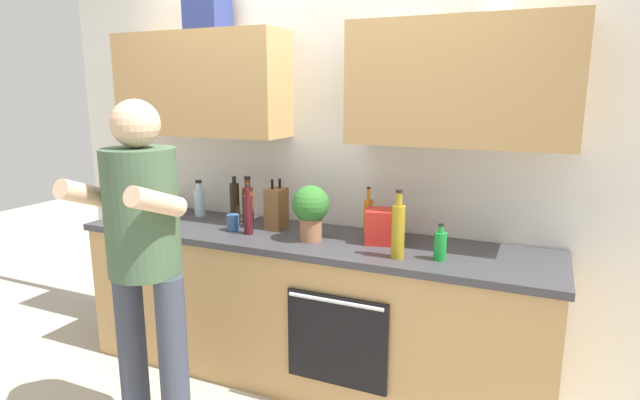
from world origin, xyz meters
TOP-DOWN VIEW (x-y plane):
  - ground_plane at (0.00, 0.00)m, footprint 12.00×12.00m
  - back_wall_unit at (0.00, 0.27)m, footprint 4.00×0.38m
  - counter at (0.00, -0.00)m, footprint 2.84×0.67m
  - person_standing at (-0.44, -0.83)m, footprint 0.49×0.45m
  - bottle_wine at (-0.33, -0.09)m, footprint 0.05×0.05m
  - bottle_water at (-0.88, 0.17)m, footprint 0.07×0.07m
  - bottle_soda at (0.81, -0.11)m, footprint 0.06×0.06m
  - bottle_oil at (0.60, -0.16)m, footprint 0.07×0.07m
  - bottle_juice at (0.32, 0.21)m, footprint 0.05×0.05m
  - bottle_soy at (-0.52, 0.06)m, footprint 0.06×0.06m
  - bottle_vinegar at (-0.47, 0.15)m, footprint 0.07×0.07m
  - cup_tea at (-0.46, -0.06)m, footprint 0.08×0.08m
  - mixing_bowl at (-1.10, 0.10)m, footprint 0.21×0.21m
  - knife_block at (-0.23, 0.09)m, footprint 0.10×0.14m
  - potted_herb at (0.07, -0.06)m, footprint 0.21×0.21m
  - grocery_bag_crisps at (0.47, 0.06)m, footprint 0.24×0.20m

SIDE VIEW (x-z plane):
  - ground_plane at x=0.00m, z-range 0.00..0.00m
  - counter at x=0.00m, z-range 0.00..0.90m
  - mixing_bowl at x=-1.10m, z-range 0.90..0.99m
  - cup_tea at x=-0.46m, z-range 0.90..1.00m
  - bottle_soda at x=0.81m, z-range 0.88..1.07m
  - grocery_bag_crisps at x=0.47m, z-range 0.90..1.09m
  - bottle_water at x=-0.88m, z-range 0.88..1.13m
  - person_standing at x=-0.44m, z-range 0.16..1.86m
  - bottle_juice at x=0.32m, z-range 0.87..1.15m
  - bottle_wine at x=-0.33m, z-range 0.87..1.18m
  - bottle_vinegar at x=-0.47m, z-range 0.88..1.18m
  - knife_block at x=-0.23m, z-range 0.87..1.18m
  - bottle_soy at x=-0.52m, z-range 0.88..1.20m
  - bottle_oil at x=0.60m, z-range 0.87..1.23m
  - potted_herb at x=0.07m, z-range 0.93..1.24m
  - back_wall_unit at x=0.00m, z-range 0.25..2.75m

